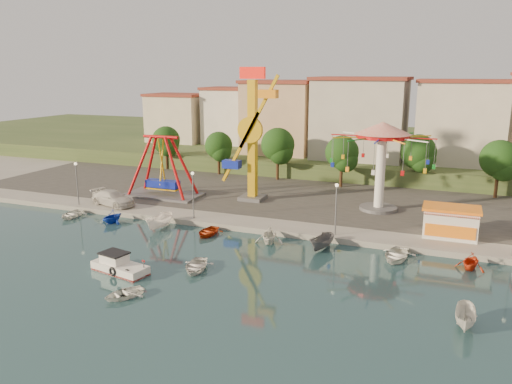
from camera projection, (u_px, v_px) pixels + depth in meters
The scene contains 35 objects.
ground at pixel (205, 277), 41.27m from camera, with size 200.00×200.00×0.00m, color #16343D.
quay_deck at pixel (350, 157), 97.30m from camera, with size 200.00×100.00×0.60m, color #9E998E.
asphalt_pad at pixel (305, 191), 68.27m from camera, with size 90.00×28.00×0.01m, color #4C4944.
hill_terrace at pixel (355, 148), 101.54m from camera, with size 200.00×60.00×3.00m, color #384C26.
pirate_ship_ride at pixel (162, 168), 64.80m from camera, with size 10.00×5.00×8.00m.
kamikaze_tower at pixel (254, 138), 61.58m from camera, with size 5.38×3.10×16.50m.
wave_swinger at pixel (382, 146), 57.25m from camera, with size 11.60×11.60×10.40m.
booth_left at pixel (451, 222), 49.03m from camera, with size 5.40×3.78×3.08m.
lamp_post_0 at pixel (77, 185), 60.84m from camera, with size 0.14×0.14×5.00m, color #59595E.
lamp_post_1 at pixel (193, 196), 55.15m from camera, with size 0.14×0.14×5.00m, color #59595E.
lamp_post_2 at pixel (336, 211), 49.46m from camera, with size 0.14×0.14×5.00m, color #59595E.
tree_0 at pixel (166, 140), 82.69m from camera, with size 4.60×4.60×7.19m.
tree_1 at pixel (219, 146), 78.53m from camera, with size 4.35×4.35×6.80m.
tree_2 at pixel (278, 145), 74.41m from camera, with size 5.02×5.02×7.85m.
tree_3 at pixel (342, 152), 69.64m from camera, with size 4.68×4.68×7.32m.
tree_4 at pixel (418, 152), 68.74m from camera, with size 4.86×4.86×7.60m.
tree_5 at pixel (499, 159), 63.55m from camera, with size 4.83×4.83×7.54m.
building_0 at pixel (157, 114), 92.72m from camera, with size 9.26×9.53×11.87m, color beige.
building_1 at pixel (228, 122), 93.63m from camera, with size 12.33×9.01×8.63m, color silver.
building_2 at pixel (296, 117), 89.17m from camera, with size 11.95×9.28×11.23m, color tan.
building_3 at pixel (371, 128), 81.65m from camera, with size 12.59×10.50×9.20m, color beige.
building_4 at pixel (459, 129), 79.93m from camera, with size 10.75×9.23×9.24m, color beige.
cabin_motorboat at pixel (119, 267), 42.16m from camera, with size 5.43×2.94×1.81m.
rowboat_a at pixel (196, 266), 42.53m from camera, with size 2.65×3.71×0.77m, color white.
rowboat_b at pixel (124, 293), 37.42m from camera, with size 2.21×3.09×0.64m, color white.
skiff at pixel (466, 318), 32.95m from camera, with size 1.33×3.54×1.37m, color silver.
van at pixel (113, 198), 60.95m from camera, with size 2.50×6.14×1.78m, color silver.
moored_boat_0 at pixel (71, 214), 58.02m from camera, with size 2.59×3.62×0.75m, color white.
moored_boat_1 at pixel (112, 216), 55.88m from camera, with size 2.48×2.87×1.51m, color #1435B3.
moored_boat_2 at pixel (159, 222), 53.67m from camera, with size 1.56×4.14×1.60m, color white.
moored_boat_3 at pixel (208, 232), 51.72m from camera, with size 2.50×3.49×0.72m, color #AF320E.
moored_boat_4 at pixel (269, 235), 49.17m from camera, with size 2.84×3.29×1.74m, color silver.
moored_boat_5 at pixel (322, 243), 47.31m from camera, with size 1.43×3.79×1.47m, color #59585E.
moored_boat_6 at pixel (396, 255), 44.95m from camera, with size 3.03×4.24×0.88m, color white.
moored_boat_7 at pixel (471, 261), 42.67m from camera, with size 2.45×2.84×1.50m, color red.
Camera 1 is at (18.04, -34.25, 16.52)m, focal length 35.00 mm.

